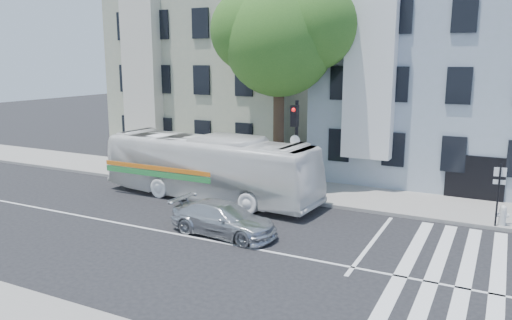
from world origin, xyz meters
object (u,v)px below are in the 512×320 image
Objects in this scene: bus at (209,167)px; fire_hydrant at (503,215)px; sedan at (224,219)px; traffic_signal at (295,138)px.

bus reaches higher than fire_hydrant.
bus is 2.58× the size of sedan.
bus reaches higher than sedan.
sedan is at bearing -137.47° from bus.
bus is 12.80m from fire_hydrant.
sedan is 10.97m from fire_hydrant.
sedan is 0.90× the size of traffic_signal.
traffic_signal reaches higher than fire_hydrant.
traffic_signal is at bearing -70.57° from bus.
bus is 5.26m from sedan.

